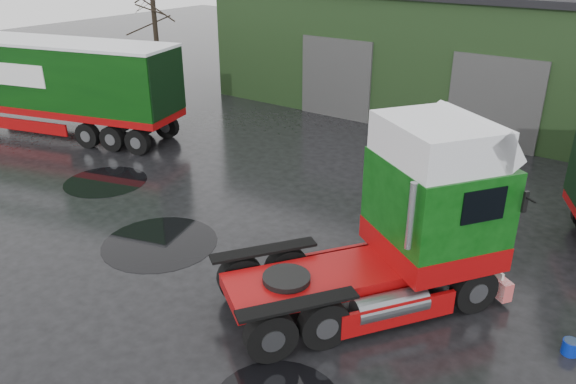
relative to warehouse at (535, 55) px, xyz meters
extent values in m
plane|color=black|center=(-2.00, -20.00, -3.16)|extent=(100.00, 100.00, 0.00)
cube|color=black|center=(0.00, 0.00, -0.16)|extent=(32.00, 12.00, 6.00)
cylinder|color=#07219A|center=(5.91, -18.71, -2.99)|extent=(0.40, 0.40, 0.34)
cylinder|color=black|center=(-5.30, -20.64, -3.15)|extent=(3.50, 3.50, 0.01)
cylinder|color=black|center=(1.47, -14.83, -3.15)|extent=(2.96, 2.96, 0.01)
cylinder|color=black|center=(-10.58, -18.57, -3.15)|extent=(3.11, 3.11, 0.01)
camera|label=1|loc=(6.64, -30.48, 5.31)|focal=35.00mm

